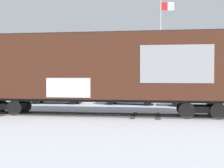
# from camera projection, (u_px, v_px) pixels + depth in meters

# --- Properties ---
(ground_plane) EXTENTS (260.00, 260.00, 0.00)m
(ground_plane) POSITION_uv_depth(u_px,v_px,m) (121.00, 116.00, 17.35)
(ground_plane) COLOR #B2B5BC
(track) EXTENTS (60.02, 3.10, 0.08)m
(track) POSITION_uv_depth(u_px,v_px,m) (77.00, 114.00, 17.74)
(track) COLOR #4C4742
(track) RESTS_ON ground_plane
(freight_car) EXTENTS (17.65, 3.18, 5.05)m
(freight_car) POSITION_uv_depth(u_px,v_px,m) (99.00, 68.00, 17.46)
(freight_car) COLOR #472316
(freight_car) RESTS_ON ground_plane
(flagpole) EXTENTS (1.36, 0.45, 9.60)m
(flagpole) POSITION_uv_depth(u_px,v_px,m) (163.00, 38.00, 27.42)
(flagpole) COLOR silver
(flagpole) RESTS_ON ground_plane
(hillside) EXTENTS (129.25, 36.83, 16.22)m
(hillside) POSITION_uv_depth(u_px,v_px,m) (151.00, 65.00, 92.98)
(hillside) COLOR silver
(hillside) RESTS_ON ground_plane
(parked_car_black) EXTENTS (4.87, 2.20, 1.67)m
(parked_car_black) POSITION_uv_depth(u_px,v_px,m) (56.00, 93.00, 25.19)
(parked_car_black) COLOR black
(parked_car_black) RESTS_ON ground_plane
(parked_car_blue) EXTENTS (4.54, 2.07, 1.78)m
(parked_car_blue) POSITION_uv_depth(u_px,v_px,m) (130.00, 94.00, 24.30)
(parked_car_blue) COLOR navy
(parked_car_blue) RESTS_ON ground_plane
(parked_car_tan) EXTENTS (4.23, 2.05, 1.67)m
(parked_car_tan) POSITION_uv_depth(u_px,v_px,m) (194.00, 96.00, 23.07)
(parked_car_tan) COLOR #9E8966
(parked_car_tan) RESTS_ON ground_plane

